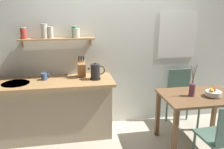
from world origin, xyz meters
TOP-DOWN VIEW (x-y plane):
  - ground_plane at (0.00, 0.00)m, footprint 14.00×14.00m
  - back_wall at (0.20, 0.65)m, footprint 6.80×0.11m
  - kitchen_counter at (-1.00, 0.32)m, footprint 1.83×0.63m
  - wall_shelf at (-0.89, 0.49)m, footprint 1.08×0.20m
  - dining_table at (1.03, -0.24)m, footprint 1.03×0.72m
  - dining_chair_near at (0.99, -0.88)m, footprint 0.45×0.44m
  - dining_chair_far at (1.07, 0.36)m, footprint 0.44×0.43m
  - fruit_bowl at (1.18, -0.32)m, footprint 0.21×0.21m
  - twig_vase at (0.90, -0.25)m, footprint 0.08×0.08m
  - electric_kettle at (-0.34, 0.28)m, footprint 0.25×0.16m
  - knife_block at (-0.53, 0.42)m, footprint 0.12×0.20m
  - coffee_mug_by_sink at (-1.07, 0.37)m, footprint 0.13×0.08m

SIDE VIEW (x-z plane):
  - ground_plane at x=0.00m, z-range 0.00..0.00m
  - kitchen_counter at x=-1.00m, z-range 0.01..0.89m
  - dining_chair_near at x=0.99m, z-range 0.05..0.95m
  - dining_chair_far at x=1.07m, z-range 0.06..0.98m
  - dining_table at x=1.03m, z-range 0.25..0.99m
  - fruit_bowl at x=1.18m, z-range 0.73..0.86m
  - twig_vase at x=0.90m, z-range 0.62..1.05m
  - coffee_mug_by_sink at x=-1.07m, z-range 0.88..0.98m
  - electric_kettle at x=-0.34m, z-range 0.87..1.12m
  - knife_block at x=-0.53m, z-range 0.85..1.18m
  - back_wall at x=0.20m, z-range 0.00..2.70m
  - wall_shelf at x=-0.89m, z-range 1.34..1.68m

